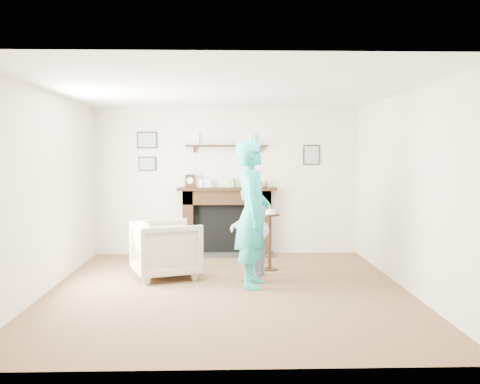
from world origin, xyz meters
name	(u,v)px	position (x,y,z in m)	size (l,w,h in m)	color
ground	(228,290)	(0.00, 0.00, 0.00)	(5.00, 5.00, 0.00)	brown
room_shell	(227,161)	(0.00, 0.69, 1.62)	(4.54, 5.02, 2.52)	beige
armchair	(166,277)	(-0.86, 0.73, 0.00)	(0.84, 0.87, 0.79)	gray
man	(248,279)	(0.28, 0.57, 0.00)	(0.72, 0.56, 1.49)	#B0BDDC
woman	(253,286)	(0.32, 0.19, 0.00)	(0.69, 0.45, 1.89)	#1EAA93
pedestal_table	(270,230)	(0.62, 1.16, 0.59)	(0.30, 0.30, 0.96)	black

